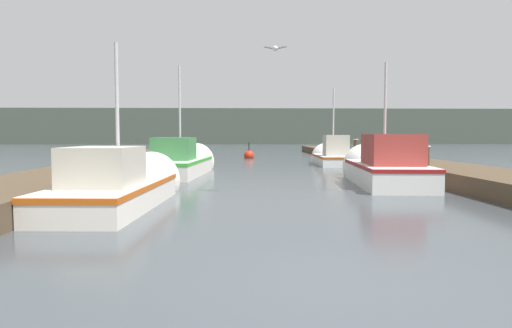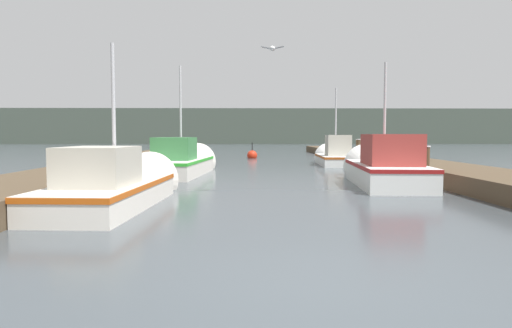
{
  "view_description": "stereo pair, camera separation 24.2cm",
  "coord_description": "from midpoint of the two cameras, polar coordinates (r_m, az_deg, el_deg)",
  "views": [
    {
      "loc": [
        -1.07,
        -4.37,
        1.54
      ],
      "look_at": [
        -0.44,
        11.28,
        0.5
      ],
      "focal_mm": 32.0,
      "sensor_mm": 36.0,
      "label": 1
    },
    {
      "loc": [
        -0.83,
        -4.38,
        1.54
      ],
      "look_at": [
        -0.44,
        11.28,
        0.5
      ],
      "focal_mm": 32.0,
      "sensor_mm": 36.0,
      "label": 2
    }
  ],
  "objects": [
    {
      "name": "fishing_boat_1",
      "position": [
        14.73,
        15.01,
        -0.35
      ],
      "size": [
        2.24,
        5.84,
        4.2
      ],
      "rotation": [
        0.0,
        0.0,
        -0.09
      ],
      "color": "silver",
      "rests_on": "ground_plane"
    },
    {
      "name": "dock_left",
      "position": [
        21.01,
        -15.96,
        0.1
      ],
      "size": [
        2.55,
        40.0,
        0.48
      ],
      "color": "#4C3D2B",
      "rests_on": "ground_plane"
    },
    {
      "name": "channel_buoy",
      "position": [
        28.74,
        -1.12,
        1.08
      ],
      "size": [
        0.64,
        0.64,
        1.14
      ],
      "color": "red",
      "rests_on": "ground_plane"
    },
    {
      "name": "ground_plane",
      "position": [
        4.74,
        9.73,
        -15.19
      ],
      "size": [
        200.0,
        200.0,
        0.0
      ],
      "color": "#3D4449"
    },
    {
      "name": "mooring_piling_2",
      "position": [
        21.38,
        -12.3,
        1.27
      ],
      "size": [
        0.31,
        0.31,
        1.25
      ],
      "color": "#473523",
      "rests_on": "ground_plane"
    },
    {
      "name": "mooring_piling_1",
      "position": [
        14.81,
        20.02,
        -0.09
      ],
      "size": [
        0.25,
        0.25,
        1.18
      ],
      "color": "#473523",
      "rests_on": "ground_plane"
    },
    {
      "name": "distant_shore_ridge",
      "position": [
        75.6,
        -1.58,
        4.64
      ],
      "size": [
        120.0,
        16.0,
        5.32
      ],
      "color": "#424C42",
      "rests_on": "ground_plane"
    },
    {
      "name": "fishing_boat_0",
      "position": [
        10.45,
        -17.02,
        -2.59
      ],
      "size": [
        1.98,
        5.47,
        3.97
      ],
      "rotation": [
        0.0,
        0.0,
        -0.07
      ],
      "color": "silver",
      "rests_on": "ground_plane"
    },
    {
      "name": "dock_right",
      "position": [
        21.54,
        16.29,
        0.18
      ],
      "size": [
        2.55,
        40.0,
        0.48
      ],
      "color": "#4C3D2B",
      "rests_on": "ground_plane"
    },
    {
      "name": "fishing_boat_3",
      "position": [
        23.37,
        9.2,
        0.96
      ],
      "size": [
        1.85,
        4.85,
        4.34
      ],
      "rotation": [
        0.0,
        0.0,
        -0.04
      ],
      "color": "silver",
      "rests_on": "ground_plane"
    },
    {
      "name": "mooring_piling_0",
      "position": [
        22.75,
        12.06,
        1.47
      ],
      "size": [
        0.25,
        0.25,
        1.29
      ],
      "color": "#473523",
      "rests_on": "ground_plane"
    },
    {
      "name": "seagull_lead",
      "position": [
        11.39,
        1.79,
        14.24
      ],
      "size": [
        0.56,
        0.3,
        0.12
      ],
      "rotation": [
        0.0,
        0.0,
        6.16
      ],
      "color": "white"
    },
    {
      "name": "fishing_boat_2",
      "position": [
        17.77,
        -9.61,
        0.2
      ],
      "size": [
        2.28,
        6.05,
        4.6
      ],
      "rotation": [
        0.0,
        0.0,
        -0.1
      ],
      "color": "silver",
      "rests_on": "ground_plane"
    }
  ]
}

